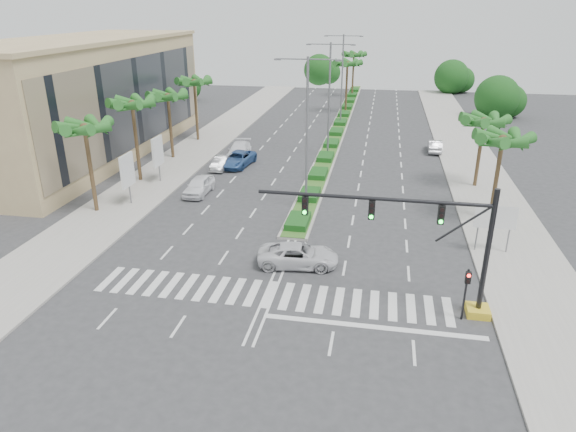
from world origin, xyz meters
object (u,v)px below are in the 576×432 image
car_parked_a (199,186)px  car_parked_c (238,159)px  car_parked_b (221,163)px  car_right (435,146)px  car_crossing (298,255)px  car_parked_d (239,151)px

car_parked_a → car_parked_c: bearing=84.0°
car_parked_b → car_right: car_right is taller
car_crossing → car_right: car_crossing is taller
car_parked_a → car_parked_c: size_ratio=0.84×
car_parked_d → car_right: 22.16m
car_parked_d → car_parked_b: bearing=-105.9°
car_parked_b → car_parked_c: (1.41, 1.29, 0.11)m
car_right → car_parked_b: bearing=28.0°
car_parked_d → car_crossing: size_ratio=1.07×
car_parked_a → car_parked_d: bearing=89.0°
car_parked_c → car_parked_d: bearing=110.2°
car_parked_b → car_right: bearing=24.9°
car_parked_a → car_right: 28.33m
car_parked_a → car_crossing: car_parked_a is taller
car_parked_c → car_parked_d: 3.19m
car_crossing → car_parked_a: bearing=36.3°
car_parked_b → car_crossing: size_ratio=0.75×
car_parked_c → car_crossing: car_parked_c is taller
car_parked_a → car_right: size_ratio=1.07×
car_parked_b → car_parked_d: size_ratio=0.71×
car_right → car_parked_c: bearing=26.7°
car_parked_c → car_parked_d: car_parked_d is taller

